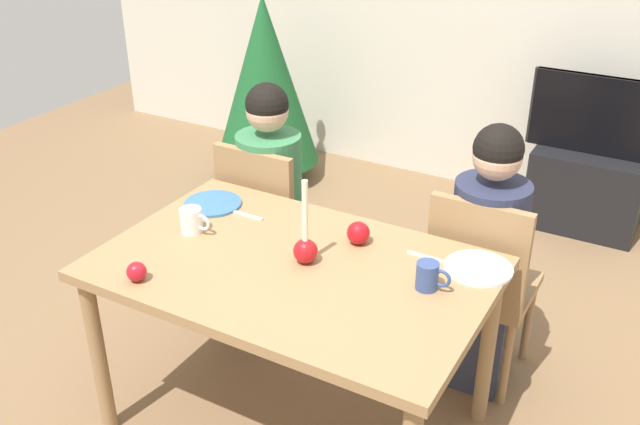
# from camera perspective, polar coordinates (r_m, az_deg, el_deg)

# --- Properties ---
(ground_plane) EXTENTS (7.68, 7.68, 0.00)m
(ground_plane) POSITION_cam_1_polar(r_m,az_deg,el_deg) (3.04, -1.93, -16.30)
(ground_plane) COLOR brown
(dining_table) EXTENTS (1.40, 0.90, 0.75)m
(dining_table) POSITION_cam_1_polar(r_m,az_deg,el_deg) (2.62, -2.16, -5.71)
(dining_table) COLOR #99754C
(dining_table) RESTS_ON ground
(chair_left) EXTENTS (0.40, 0.40, 0.90)m
(chair_left) POSITION_cam_1_polar(r_m,az_deg,el_deg) (3.38, -4.23, -0.63)
(chair_left) COLOR #99754C
(chair_left) RESTS_ON ground
(chair_right) EXTENTS (0.40, 0.40, 0.90)m
(chair_right) POSITION_cam_1_polar(r_m,az_deg,el_deg) (3.00, 12.67, -5.21)
(chair_right) COLOR #99754C
(chair_right) RESTS_ON ground
(person_left_child) EXTENTS (0.30, 0.30, 1.17)m
(person_left_child) POSITION_cam_1_polar(r_m,az_deg,el_deg) (3.38, -3.96, 0.46)
(person_left_child) COLOR #33384C
(person_left_child) RESTS_ON ground
(person_right_child) EXTENTS (0.30, 0.30, 1.17)m
(person_right_child) POSITION_cam_1_polar(r_m,az_deg,el_deg) (3.00, 12.97, -3.99)
(person_right_child) COLOR #33384C
(person_right_child) RESTS_ON ground
(tv_stand) EXTENTS (0.64, 0.40, 0.48)m
(tv_stand) POSITION_cam_1_polar(r_m,az_deg,el_deg) (4.59, 20.44, 1.70)
(tv_stand) COLOR black
(tv_stand) RESTS_ON ground
(tv) EXTENTS (0.79, 0.05, 0.46)m
(tv) POSITION_cam_1_polar(r_m,az_deg,el_deg) (4.42, 21.43, 7.20)
(tv) COLOR black
(tv) RESTS_ON tv_stand
(christmas_tree) EXTENTS (0.70, 0.70, 1.34)m
(christmas_tree) POSITION_cam_1_polar(r_m,az_deg,el_deg) (4.82, -4.40, 10.47)
(christmas_tree) COLOR brown
(christmas_tree) RESTS_ON ground
(candle_centerpiece) EXTENTS (0.09, 0.09, 0.32)m
(candle_centerpiece) POSITION_cam_1_polar(r_m,az_deg,el_deg) (2.56, -1.17, -2.68)
(candle_centerpiece) COLOR red
(candle_centerpiece) RESTS_ON dining_table
(plate_left) EXTENTS (0.24, 0.24, 0.01)m
(plate_left) POSITION_cam_1_polar(r_m,az_deg,el_deg) (3.02, -8.55, 0.71)
(plate_left) COLOR teal
(plate_left) RESTS_ON dining_table
(plate_right) EXTENTS (0.24, 0.24, 0.01)m
(plate_right) POSITION_cam_1_polar(r_m,az_deg,el_deg) (2.60, 12.52, -4.36)
(plate_right) COLOR white
(plate_right) RESTS_ON dining_table
(mug_left) EXTENTS (0.13, 0.09, 0.10)m
(mug_left) POSITION_cam_1_polar(r_m,az_deg,el_deg) (2.80, -10.18, -0.64)
(mug_left) COLOR white
(mug_left) RESTS_ON dining_table
(mug_right) EXTENTS (0.12, 0.08, 0.10)m
(mug_right) POSITION_cam_1_polar(r_m,az_deg,el_deg) (2.44, 8.64, -5.03)
(mug_right) COLOR #33477F
(mug_right) RESTS_ON dining_table
(fork_left) EXTENTS (0.18, 0.01, 0.01)m
(fork_left) POSITION_cam_1_polar(r_m,az_deg,el_deg) (2.92, -6.10, -0.16)
(fork_left) COLOR silver
(fork_left) RESTS_ON dining_table
(fork_right) EXTENTS (0.18, 0.01, 0.01)m
(fork_right) POSITION_cam_1_polar(r_m,az_deg,el_deg) (2.63, 8.79, -3.61)
(fork_right) COLOR silver
(fork_right) RESTS_ON dining_table
(apple_near_candle) EXTENTS (0.09, 0.09, 0.09)m
(apple_near_candle) POSITION_cam_1_polar(r_m,az_deg,el_deg) (2.69, 3.07, -1.64)
(apple_near_candle) COLOR red
(apple_near_candle) RESTS_ON dining_table
(apple_by_left_plate) EXTENTS (0.07, 0.07, 0.07)m
(apple_by_left_plate) POSITION_cam_1_polar(r_m,az_deg,el_deg) (2.55, -14.42, -4.60)
(apple_by_left_plate) COLOR #B31622
(apple_by_left_plate) RESTS_ON dining_table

